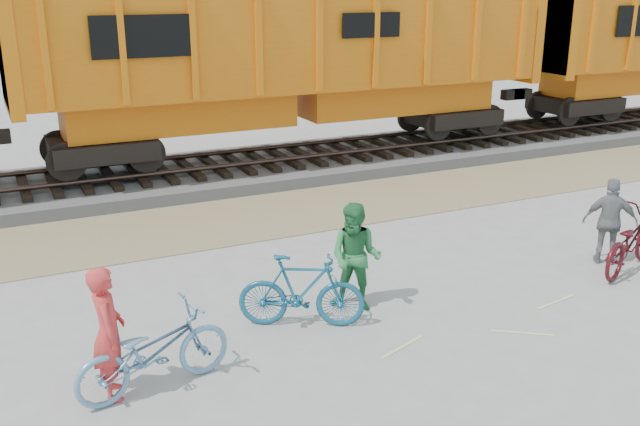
# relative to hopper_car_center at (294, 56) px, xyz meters

# --- Properties ---
(ground) EXTENTS (120.00, 120.00, 0.00)m
(ground) POSITION_rel_hopper_car_center_xyz_m (-1.67, -9.00, -3.01)
(ground) COLOR #9E9E99
(ground) RESTS_ON ground
(gravel_strip) EXTENTS (120.00, 3.00, 0.02)m
(gravel_strip) POSITION_rel_hopper_car_center_xyz_m (-1.67, -3.50, -3.00)
(gravel_strip) COLOR tan
(gravel_strip) RESTS_ON ground
(ballast_bed) EXTENTS (120.00, 4.00, 0.30)m
(ballast_bed) POSITION_rel_hopper_car_center_xyz_m (-1.67, 0.00, -2.86)
(ballast_bed) COLOR slate
(ballast_bed) RESTS_ON ground
(track) EXTENTS (120.00, 2.60, 0.24)m
(track) POSITION_rel_hopper_car_center_xyz_m (-1.67, 0.00, -2.53)
(track) COLOR black
(track) RESTS_ON ballast_bed
(hopper_car_center) EXTENTS (14.00, 3.13, 4.65)m
(hopper_car_center) POSITION_rel_hopper_car_center_xyz_m (0.00, 0.00, 0.00)
(hopper_car_center) COLOR black
(hopper_car_center) RESTS_ON track
(bicycle_blue) EXTENTS (2.11, 1.06, 1.06)m
(bicycle_blue) POSITION_rel_hopper_car_center_xyz_m (-6.01, -9.38, -2.48)
(bicycle_blue) COLOR #6593BB
(bicycle_blue) RESTS_ON ground
(bicycle_teal) EXTENTS (1.88, 1.33, 1.11)m
(bicycle_teal) POSITION_rel_hopper_car_center_xyz_m (-3.66, -8.60, -2.45)
(bicycle_teal) COLOR #175675
(bicycle_teal) RESTS_ON ground
(bicycle_maroon) EXTENTS (2.19, 1.45, 1.09)m
(bicycle_maroon) POSITION_rel_hopper_car_center_xyz_m (2.41, -9.11, -2.46)
(bicycle_maroon) COLOR #440E13
(bicycle_maroon) RESTS_ON ground
(person_solo) EXTENTS (0.47, 0.66, 1.70)m
(person_solo) POSITION_rel_hopper_car_center_xyz_m (-6.51, -9.28, -2.16)
(person_solo) COLOR red
(person_solo) RESTS_ON ground
(person_man) EXTENTS (1.04, 1.03, 1.70)m
(person_man) POSITION_rel_hopper_car_center_xyz_m (-2.66, -8.40, -2.16)
(person_man) COLOR #2B7740
(person_man) RESTS_ON ground
(person_woman) EXTENTS (0.96, 0.89, 1.58)m
(person_woman) POSITION_rel_hopper_car_center_xyz_m (2.31, -8.71, -2.21)
(person_woman) COLOR slate
(person_woman) RESTS_ON ground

